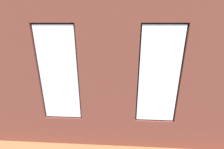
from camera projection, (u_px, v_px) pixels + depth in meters
name	position (u px, v px, depth m)	size (l,w,h in m)	color
ground_plane	(114.00, 95.00, 6.27)	(6.39, 6.20, 0.10)	#99663D
brick_wall_with_windows	(108.00, 83.00, 3.16)	(5.79, 0.30, 3.26)	brown
white_wall_right	(39.00, 55.00, 5.68)	(0.10, 5.20, 3.26)	silver
couch_by_window	(113.00, 116.00, 4.19)	(1.89, 0.87, 0.80)	black
couch_left	(175.00, 97.00, 5.27)	(0.95, 2.04, 0.80)	black
coffee_table	(110.00, 83.00, 6.35)	(1.21, 0.88, 0.44)	tan
cup_ceramic	(110.00, 81.00, 6.32)	(0.07, 0.07, 0.08)	silver
candle_jar	(112.00, 82.00, 6.19)	(0.08, 0.08, 0.12)	#B7333D
table_plant_small	(101.00, 81.00, 6.20)	(0.10, 0.10, 0.18)	beige
remote_silver	(107.00, 80.00, 6.44)	(0.05, 0.17, 0.02)	#B2B2B7
media_console	(51.00, 90.00, 6.05)	(0.93, 0.42, 0.48)	black
tv_flatscreen	(49.00, 75.00, 5.85)	(1.01, 0.20, 0.73)	black
papasan_chair	(116.00, 71.00, 7.88)	(1.01, 1.01, 0.66)	olive
potted_plant_mid_room_small	(128.00, 77.00, 7.23)	(0.24, 0.24, 0.51)	#47423D
potted_plant_corner_near_left	(160.00, 70.00, 7.96)	(0.41, 0.41, 0.71)	brown
potted_plant_near_tv	(53.00, 87.00, 4.99)	(1.00, 1.10, 1.20)	gray
potted_plant_beside_window_right	(64.00, 107.00, 4.05)	(0.97, 0.97, 1.19)	beige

